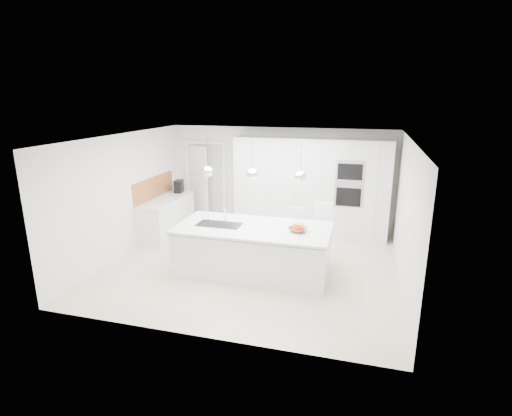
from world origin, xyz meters
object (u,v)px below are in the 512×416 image
(island_base, at_px, (253,251))
(fruit_bowl, at_px, (298,229))
(bar_stool_left, at_px, (295,234))
(espresso_machine, at_px, (179,186))
(bar_stool_right, at_px, (322,234))

(island_base, bearing_deg, fruit_bowl, -0.28)
(bar_stool_left, bearing_deg, fruit_bowl, -76.19)
(espresso_machine, bearing_deg, bar_stool_right, -30.80)
(fruit_bowl, height_order, bar_stool_left, bar_stool_left)
(fruit_bowl, distance_m, bar_stool_left, 1.04)
(espresso_machine, height_order, bar_stool_right, bar_stool_right)
(espresso_machine, relative_size, bar_stool_right, 0.26)
(island_base, xyz_separation_m, bar_stool_right, (1.18, 0.80, 0.18))
(fruit_bowl, distance_m, bar_stool_right, 0.94)
(fruit_bowl, height_order, espresso_machine, espresso_machine)
(bar_stool_right, bearing_deg, espresso_machine, 162.56)
(island_base, distance_m, bar_stool_left, 1.13)
(island_base, bearing_deg, bar_stool_right, 34.04)
(island_base, height_order, bar_stool_right, bar_stool_right)
(espresso_machine, bearing_deg, island_base, -51.19)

